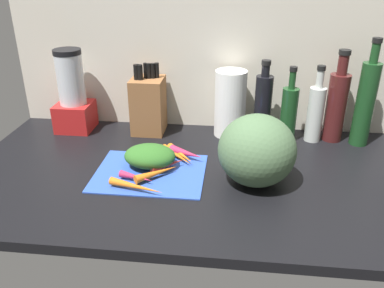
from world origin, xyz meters
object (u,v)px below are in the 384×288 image
at_px(carrot_0, 178,155).
at_px(blender_appliance, 74,96).
at_px(carrot_2, 158,173).
at_px(knife_block, 149,105).
at_px(paper_towel_roll, 231,104).
at_px(carrot_3, 181,154).
at_px(bottle_4, 366,102).
at_px(carrot_5, 187,153).
at_px(bottle_3, 337,104).
at_px(bottle_0, 264,105).
at_px(bottle_1, 290,113).
at_px(carrot_1, 137,187).
at_px(carrot_6, 168,164).
at_px(bottle_2, 316,112).
at_px(cutting_board, 151,172).
at_px(winter_squash, 258,151).
at_px(carrot_4, 137,177).

height_order(carrot_0, blender_appliance, blender_appliance).
bearing_deg(blender_appliance, carrot_2, -41.87).
relative_size(knife_block, paper_towel_roll, 1.07).
bearing_deg(carrot_3, bottle_4, 17.78).
distance_m(carrot_5, bottle_3, 0.57).
distance_m(bottle_0, bottle_3, 0.26).
bearing_deg(carrot_3, bottle_0, 38.66).
distance_m(carrot_0, blender_appliance, 0.50).
bearing_deg(paper_towel_roll, bottle_1, -7.61).
height_order(blender_appliance, paper_towel_roll, blender_appliance).
xyz_separation_m(bottle_1, bottle_3, (0.17, 0.03, 0.03)).
bearing_deg(bottle_3, paper_towel_roll, 179.62).
bearing_deg(bottle_4, bottle_0, 176.81).
xyz_separation_m(carrot_1, bottle_1, (0.46, 0.42, 0.09)).
relative_size(carrot_1, bottle_3, 0.51).
height_order(carrot_2, carrot_3, same).
relative_size(carrot_5, paper_towel_roll, 0.48).
bearing_deg(carrot_0, bottle_3, 22.98).
bearing_deg(carrot_6, knife_block, 111.83).
xyz_separation_m(carrot_0, bottle_1, (0.38, 0.21, 0.09)).
bearing_deg(carrot_3, carrot_1, -114.47).
distance_m(paper_towel_roll, bottle_2, 0.31).
distance_m(cutting_board, bottle_3, 0.71).
bearing_deg(carrot_2, bottle_3, 31.48).
bearing_deg(cutting_board, winter_squash, -3.20).
bearing_deg(carrot_6, carrot_4, -134.07).
bearing_deg(paper_towel_roll, bottle_0, -4.86).
bearing_deg(carrot_6, carrot_3, 69.14).
distance_m(carrot_4, bottle_2, 0.69).
bearing_deg(paper_towel_roll, cutting_board, -125.61).
distance_m(carrot_0, carrot_2, 0.14).
bearing_deg(bottle_2, carrot_6, -149.30).
bearing_deg(bottle_2, bottle_4, -4.35).
relative_size(carrot_5, bottle_2, 0.42).
distance_m(carrot_3, winter_squash, 0.28).
bearing_deg(bottle_2, carrot_2, -146.16).
bearing_deg(carrot_3, bottle_3, 23.01).
relative_size(carrot_6, bottle_3, 0.34).
bearing_deg(carrot_4, carrot_0, 57.89).
bearing_deg(bottle_1, carrot_6, -144.71).
distance_m(cutting_board, blender_appliance, 0.50).
bearing_deg(bottle_0, bottle_3, 1.68).
xyz_separation_m(carrot_0, carrot_1, (-0.09, -0.21, 0.00)).
height_order(carrot_6, blender_appliance, blender_appliance).
distance_m(winter_squash, bottle_2, 0.40).
distance_m(carrot_2, blender_appliance, 0.53).
bearing_deg(bottle_3, bottle_2, -168.54).
distance_m(carrot_3, carrot_6, 0.09).
relative_size(carrot_6, bottle_0, 0.39).
height_order(cutting_board, paper_towel_roll, paper_towel_roll).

